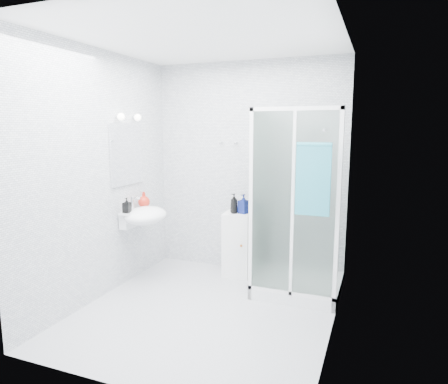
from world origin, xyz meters
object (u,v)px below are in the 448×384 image
at_px(wall_basin, 144,216).
at_px(shampoo_bottle_a, 234,203).
at_px(storage_cabinet, 238,244).
at_px(hand_towel, 313,178).
at_px(soap_dispenser_black, 127,205).
at_px(soap_dispenser_orange, 144,199).
at_px(shower_enclosure, 291,253).
at_px(shampoo_bottle_b, 244,204).

xyz_separation_m(wall_basin, shampoo_bottle_a, (0.90, 0.56, 0.11)).
relative_size(wall_basin, shampoo_bottle_a, 2.34).
bearing_deg(wall_basin, storage_cabinet, 32.43).
xyz_separation_m(hand_towel, soap_dispenser_black, (-2.02, -0.10, -0.39)).
distance_m(wall_basin, soap_dispenser_orange, 0.25).
bearing_deg(soap_dispenser_orange, shampoo_bottle_a, 21.52).
distance_m(shower_enclosure, wall_basin, 1.72).
bearing_deg(storage_cabinet, shampoo_bottle_a, -142.57).
xyz_separation_m(wall_basin, shampoo_bottle_b, (1.01, 0.60, 0.10)).
bearing_deg(hand_towel, soap_dispenser_orange, 172.88).
xyz_separation_m(wall_basin, soap_dispenser_black, (-0.09, -0.19, 0.15)).
xyz_separation_m(shower_enclosure, soap_dispenser_black, (-1.75, -0.51, 0.50)).
bearing_deg(shower_enclosure, shampoo_bottle_b, 156.04).
height_order(storage_cabinet, hand_towel, hand_towel).
bearing_deg(shampoo_bottle_b, shampoo_bottle_a, -161.55).
bearing_deg(shampoo_bottle_a, soap_dispenser_black, -142.88).
bearing_deg(shower_enclosure, hand_towel, -55.50).
bearing_deg(soap_dispenser_orange, soap_dispenser_black, -88.80).
relative_size(hand_towel, soap_dispenser_orange, 3.79).
bearing_deg(storage_cabinet, wall_basin, -152.12).
height_order(storage_cabinet, shampoo_bottle_b, shampoo_bottle_b).
distance_m(hand_towel, shampoo_bottle_b, 1.23).
height_order(shower_enclosure, shampoo_bottle_a, shower_enclosure).
height_order(hand_towel, shampoo_bottle_a, hand_towel).
bearing_deg(soap_dispenser_black, shower_enclosure, 16.15).
relative_size(storage_cabinet, soap_dispenser_orange, 4.29).
bearing_deg(shampoo_bottle_a, storage_cabinet, 41.99).
distance_m(shampoo_bottle_a, soap_dispenser_orange, 1.08).
bearing_deg(hand_towel, shampoo_bottle_a, 147.65).
relative_size(shower_enclosure, wall_basin, 3.57).
bearing_deg(hand_towel, shower_enclosure, 124.50).
bearing_deg(shower_enclosure, soap_dispenser_black, -163.85).
relative_size(hand_towel, shampoo_bottle_a, 2.90).
bearing_deg(soap_dispenser_black, hand_towel, 2.97).
distance_m(shampoo_bottle_b, soap_dispenser_black, 1.36).
bearing_deg(shampoo_bottle_b, soap_dispenser_orange, -158.78).
height_order(shower_enclosure, storage_cabinet, shower_enclosure).
bearing_deg(soap_dispenser_orange, shower_enclosure, 4.80).
height_order(shampoo_bottle_a, shampoo_bottle_b, shampoo_bottle_a).
distance_m(shampoo_bottle_a, shampoo_bottle_b, 0.11).
height_order(wall_basin, storage_cabinet, wall_basin).
xyz_separation_m(storage_cabinet, shampoo_bottle_b, (0.07, 0.00, 0.51)).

